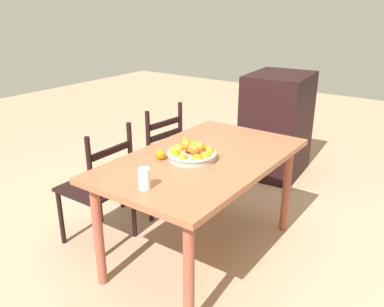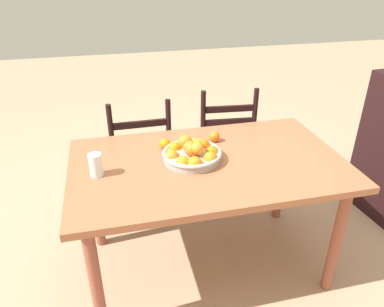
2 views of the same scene
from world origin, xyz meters
TOP-DOWN VIEW (x-y plane):
  - ground_plane at (0.00, 0.00)m, footprint 12.00×12.00m
  - dining_table at (0.00, 0.00)m, footprint 1.51×0.90m
  - chair_near_window at (0.34, 0.74)m, footprint 0.47×0.47m
  - chair_by_cabinet at (-0.32, 0.72)m, footprint 0.45×0.45m
  - cabinet at (1.72, 0.22)m, footprint 0.80×0.65m
  - fruit_bowl at (-0.08, 0.03)m, footprint 0.33×0.33m
  - orange_loose_0 at (0.10, 0.23)m, footprint 0.07×0.07m
  - orange_loose_1 at (-0.21, 0.20)m, footprint 0.06×0.06m
  - drinking_glass at (-0.60, -0.01)m, footprint 0.07×0.07m

SIDE VIEW (x-z plane):
  - ground_plane at x=0.00m, z-range 0.00..0.00m
  - chair_near_window at x=0.34m, z-range -0.03..0.93m
  - chair_by_cabinet at x=-0.32m, z-range -0.02..0.92m
  - cabinet at x=1.72m, z-range 0.00..1.07m
  - dining_table at x=0.00m, z-range 0.30..1.07m
  - orange_loose_1 at x=-0.21m, z-range 0.77..0.83m
  - orange_loose_0 at x=0.10m, z-range 0.77..0.83m
  - fruit_bowl at x=-0.08m, z-range 0.74..0.89m
  - drinking_glass at x=-0.60m, z-range 0.77..0.89m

